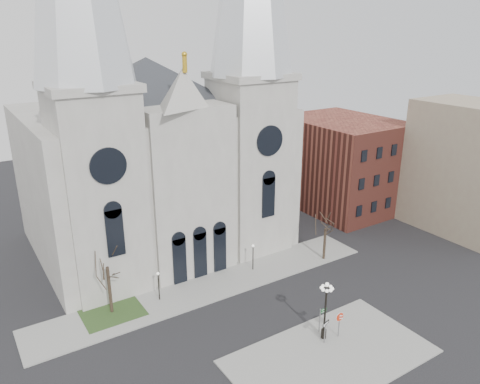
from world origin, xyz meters
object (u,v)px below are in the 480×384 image
street_name_sign (320,318)px  one_way_sign (325,328)px  stop_sign (340,319)px  globe_lamp (326,304)px

street_name_sign → one_way_sign: bearing=-115.7°
stop_sign → street_name_sign: stop_sign is taller
stop_sign → globe_lamp: bearing=179.9°
one_way_sign → stop_sign: bearing=-17.8°
stop_sign → one_way_sign: bearing=-156.2°
globe_lamp → street_name_sign: globe_lamp is taller
street_name_sign → globe_lamp: bearing=-109.8°
globe_lamp → street_name_sign: bearing=68.0°
stop_sign → globe_lamp: 2.32m
globe_lamp → one_way_sign: size_ratio=2.47×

